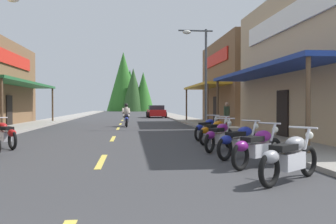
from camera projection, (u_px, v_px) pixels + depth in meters
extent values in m
cube|color=#38383A|center=(122.00, 121.00, 33.17)|extent=(9.77, 93.86, 0.10)
cube|color=#9E9991|center=(54.00, 120.00, 32.53)|extent=(2.44, 93.86, 0.12)
cube|color=gray|center=(188.00, 120.00, 33.80)|extent=(2.44, 93.86, 0.12)
cube|color=#E0C64C|center=(101.00, 161.00, 9.38)|extent=(0.16, 2.40, 0.01)
cube|color=#E0C64C|center=(113.00, 139.00, 15.61)|extent=(0.16, 2.40, 0.01)
cube|color=#E0C64C|center=(118.00, 129.00, 22.22)|extent=(0.16, 2.40, 0.01)
cube|color=#E0C64C|center=(120.00, 124.00, 27.33)|extent=(0.16, 2.40, 0.01)
cube|color=#E0C64C|center=(122.00, 120.00, 33.70)|extent=(0.16, 2.40, 0.01)
cube|color=#E0C64C|center=(124.00, 118.00, 40.41)|extent=(0.16, 2.40, 0.01)
cube|color=#E0C64C|center=(125.00, 116.00, 46.85)|extent=(0.16, 2.40, 0.01)
cube|color=#E0C64C|center=(125.00, 115.00, 52.76)|extent=(0.16, 2.40, 0.01)
cube|color=#E0C64C|center=(126.00, 114.00, 59.04)|extent=(0.16, 2.40, 0.01)
cube|color=#E0C64C|center=(126.00, 113.00, 65.25)|extent=(0.16, 2.40, 0.01)
cube|color=#E0C64C|center=(127.00, 112.00, 70.85)|extent=(0.16, 2.40, 0.01)
cube|color=#236033|center=(22.00, 83.00, 24.09)|extent=(1.80, 12.39, 0.16)
cylinder|color=brown|center=(2.00, 106.00, 18.23)|extent=(0.14, 0.14, 2.82)
cylinder|color=brown|center=(53.00, 105.00, 30.15)|extent=(0.14, 0.14, 2.82)
cube|color=red|center=(9.00, 58.00, 23.97)|extent=(0.10, 9.63, 0.90)
cube|color=black|center=(9.00, 111.00, 24.04)|extent=(0.08, 1.10, 2.10)
cube|color=navy|center=(263.00, 71.00, 15.44)|extent=(1.80, 10.97, 0.16)
cylinder|color=brown|center=(308.00, 107.00, 10.14)|extent=(0.14, 0.14, 2.82)
cylinder|color=brown|center=(218.00, 106.00, 20.65)|extent=(0.14, 0.14, 2.82)
cube|color=white|center=(283.00, 20.00, 15.48)|extent=(0.10, 8.53, 0.90)
cube|color=black|center=(282.00, 115.00, 15.56)|extent=(0.08, 1.10, 2.10)
cube|color=brown|center=(269.00, 83.00, 28.31)|extent=(8.56, 10.26, 6.39)
cube|color=gold|center=(204.00, 86.00, 27.77)|extent=(1.80, 9.23, 0.16)
cylinder|color=brown|center=(208.00, 106.00, 23.34)|extent=(0.14, 0.14, 2.82)
cylinder|color=brown|center=(186.00, 105.00, 32.12)|extent=(0.14, 0.14, 2.82)
cube|color=red|center=(215.00, 59.00, 27.82)|extent=(0.10, 7.18, 0.90)
cube|color=black|center=(215.00, 110.00, 27.90)|extent=(0.08, 1.10, 2.10)
cylinder|color=#474C51|center=(206.00, 79.00, 21.74)|extent=(0.14, 0.14, 6.01)
cylinder|color=#474C51|center=(196.00, 31.00, 21.61)|extent=(2.07, 0.10, 0.10)
ellipsoid|color=silver|center=(187.00, 32.00, 21.56)|extent=(0.50, 0.30, 0.24)
torus|color=black|center=(308.00, 161.00, 7.41)|extent=(0.57, 0.47, 0.64)
torus|color=black|center=(269.00, 170.00, 6.39)|extent=(0.57, 0.47, 0.64)
cube|color=silver|center=(290.00, 161.00, 6.90)|extent=(0.73, 0.65, 0.32)
ellipsoid|color=#99999E|center=(296.00, 144.00, 7.03)|extent=(0.64, 0.59, 0.28)
cube|color=black|center=(284.00, 147.00, 6.72)|extent=(0.65, 0.59, 0.12)
ellipsoid|color=#99999E|center=(271.00, 157.00, 6.42)|extent=(0.50, 0.46, 0.24)
cylinder|color=silver|center=(306.00, 145.00, 7.32)|extent=(0.33, 0.27, 0.71)
cylinder|color=silver|center=(303.00, 128.00, 7.23)|extent=(0.40, 0.50, 0.04)
sphere|color=white|center=(309.00, 135.00, 7.42)|extent=(0.16, 0.16, 0.16)
torus|color=black|center=(274.00, 151.00, 9.10)|extent=(0.56, 0.48, 0.64)
torus|color=black|center=(240.00, 157.00, 8.05)|extent=(0.56, 0.48, 0.64)
cube|color=silver|center=(258.00, 150.00, 8.57)|extent=(0.72, 0.65, 0.32)
ellipsoid|color=#721972|center=(263.00, 136.00, 8.70)|extent=(0.64, 0.60, 0.28)
cube|color=black|center=(253.00, 139.00, 8.39)|extent=(0.64, 0.59, 0.12)
ellipsoid|color=#721972|center=(242.00, 146.00, 8.08)|extent=(0.49, 0.46, 0.24)
cylinder|color=silver|center=(272.00, 138.00, 9.00)|extent=(0.33, 0.28, 0.71)
cylinder|color=silver|center=(269.00, 123.00, 8.91)|extent=(0.40, 0.49, 0.04)
sphere|color=white|center=(275.00, 130.00, 9.11)|extent=(0.16, 0.16, 0.16)
torus|color=black|center=(255.00, 144.00, 10.56)|extent=(0.56, 0.48, 0.64)
torus|color=black|center=(225.00, 149.00, 9.49)|extent=(0.56, 0.48, 0.64)
cube|color=silver|center=(241.00, 143.00, 10.02)|extent=(0.72, 0.66, 0.32)
ellipsoid|color=navy|center=(245.00, 132.00, 10.16)|extent=(0.64, 0.60, 0.28)
cube|color=black|center=(236.00, 134.00, 9.84)|extent=(0.64, 0.60, 0.12)
ellipsoid|color=navy|center=(226.00, 140.00, 9.52)|extent=(0.49, 0.46, 0.24)
cylinder|color=silver|center=(253.00, 133.00, 10.46)|extent=(0.33, 0.28, 0.71)
cylinder|color=silver|center=(251.00, 121.00, 10.36)|extent=(0.41, 0.49, 0.04)
sphere|color=white|center=(256.00, 126.00, 10.57)|extent=(0.16, 0.16, 0.16)
torus|color=black|center=(229.00, 139.00, 12.23)|extent=(0.47, 0.56, 0.64)
torus|color=black|center=(210.00, 143.00, 10.97)|extent=(0.47, 0.56, 0.64)
cube|color=silver|center=(220.00, 138.00, 11.60)|extent=(0.65, 0.72, 0.32)
ellipsoid|color=#721972|center=(222.00, 128.00, 11.76)|extent=(0.60, 0.64, 0.28)
cube|color=black|center=(217.00, 130.00, 11.38)|extent=(0.59, 0.64, 0.12)
ellipsoid|color=#721972|center=(210.00, 135.00, 11.00)|extent=(0.46, 0.49, 0.24)
cylinder|color=silver|center=(228.00, 129.00, 12.12)|extent=(0.28, 0.33, 0.71)
cylinder|color=silver|center=(226.00, 118.00, 12.01)|extent=(0.50, 0.40, 0.04)
sphere|color=white|center=(229.00, 123.00, 12.25)|extent=(0.16, 0.16, 0.16)
torus|color=black|center=(226.00, 134.00, 14.17)|extent=(0.53, 0.52, 0.64)
torus|color=black|center=(204.00, 137.00, 13.02)|extent=(0.53, 0.52, 0.64)
cube|color=silver|center=(216.00, 133.00, 13.59)|extent=(0.70, 0.69, 0.32)
ellipsoid|color=#BF660C|center=(218.00, 125.00, 13.74)|extent=(0.62, 0.62, 0.28)
cube|color=black|center=(212.00, 126.00, 13.40)|extent=(0.63, 0.62, 0.12)
ellipsoid|color=#BF660C|center=(205.00, 130.00, 13.06)|extent=(0.48, 0.48, 0.24)
cylinder|color=silver|center=(224.00, 126.00, 14.06)|extent=(0.31, 0.30, 0.71)
cylinder|color=silver|center=(223.00, 116.00, 13.97)|extent=(0.45, 0.46, 0.04)
sphere|color=white|center=(226.00, 121.00, 14.18)|extent=(0.16, 0.16, 0.16)
torus|color=black|center=(216.00, 131.00, 15.79)|extent=(0.49, 0.55, 0.64)
torus|color=black|center=(199.00, 133.00, 14.55)|extent=(0.49, 0.55, 0.64)
cube|color=silver|center=(208.00, 130.00, 15.16)|extent=(0.67, 0.72, 0.32)
ellipsoid|color=navy|center=(210.00, 122.00, 15.32)|extent=(0.61, 0.63, 0.28)
cube|color=black|center=(205.00, 124.00, 14.95)|extent=(0.60, 0.64, 0.12)
ellipsoid|color=navy|center=(199.00, 128.00, 14.58)|extent=(0.47, 0.49, 0.24)
cylinder|color=silver|center=(214.00, 124.00, 15.67)|extent=(0.29, 0.32, 0.71)
cylinder|color=silver|center=(213.00, 115.00, 15.56)|extent=(0.48, 0.42, 0.04)
sphere|color=white|center=(216.00, 119.00, 15.80)|extent=(0.16, 0.16, 0.16)
torus|color=black|center=(12.00, 140.00, 11.76)|extent=(0.47, 0.57, 0.64)
cube|color=silver|center=(4.00, 136.00, 12.30)|extent=(0.65, 0.73, 0.32)
ellipsoid|color=#A51414|center=(2.00, 127.00, 12.44)|extent=(0.59, 0.64, 0.28)
cube|color=black|center=(7.00, 128.00, 12.12)|extent=(0.59, 0.65, 0.12)
ellipsoid|color=#A51414|center=(12.00, 133.00, 11.79)|extent=(0.46, 0.50, 0.24)
torus|color=black|center=(126.00, 121.00, 24.96)|extent=(0.13, 0.64, 0.64)
torus|color=black|center=(127.00, 122.00, 23.47)|extent=(0.13, 0.64, 0.64)
cube|color=silver|center=(126.00, 121.00, 24.21)|extent=(0.32, 0.71, 0.32)
ellipsoid|color=navy|center=(126.00, 116.00, 24.40)|extent=(0.35, 0.58, 0.28)
cube|color=black|center=(126.00, 117.00, 23.96)|extent=(0.31, 0.61, 0.12)
ellipsoid|color=navy|center=(127.00, 119.00, 23.52)|extent=(0.26, 0.45, 0.24)
cylinder|color=silver|center=(126.00, 117.00, 24.82)|extent=(0.08, 0.37, 0.71)
cylinder|color=silver|center=(126.00, 111.00, 24.69)|extent=(0.60, 0.07, 0.04)
sphere|color=white|center=(126.00, 114.00, 24.98)|extent=(0.16, 0.16, 0.16)
ellipsoid|color=#B2A599|center=(126.00, 111.00, 24.05)|extent=(0.40, 0.40, 0.64)
sphere|color=black|center=(126.00, 105.00, 24.09)|extent=(0.24, 0.24, 0.24)
cylinder|color=#B2A599|center=(124.00, 116.00, 24.20)|extent=(0.16, 0.43, 0.24)
cylinder|color=#B2A599|center=(123.00, 111.00, 24.32)|extent=(0.13, 0.51, 0.40)
cylinder|color=#B2A599|center=(129.00, 116.00, 24.25)|extent=(0.16, 0.43, 0.24)
cylinder|color=#B2A599|center=(129.00, 111.00, 24.38)|extent=(0.13, 0.51, 0.40)
cylinder|color=maroon|center=(226.00, 124.00, 20.04)|extent=(0.14, 0.14, 0.82)
cylinder|color=maroon|center=(228.00, 124.00, 20.18)|extent=(0.14, 0.14, 0.82)
ellipsoid|color=#3F593F|center=(227.00, 111.00, 20.10)|extent=(0.44, 0.44, 0.58)
cylinder|color=#3F593F|center=(225.00, 111.00, 19.92)|extent=(0.09, 0.09, 0.55)
cylinder|color=#3F593F|center=(229.00, 111.00, 20.28)|extent=(0.09, 0.09, 0.55)
sphere|color=tan|center=(227.00, 104.00, 20.09)|extent=(0.22, 0.22, 0.22)
cube|color=#B21919|center=(156.00, 113.00, 41.24)|extent=(1.92, 4.35, 0.70)
cube|color=#262D38|center=(156.00, 108.00, 41.08)|extent=(1.66, 2.24, 0.60)
cylinder|color=black|center=(147.00, 114.00, 42.56)|extent=(0.24, 0.67, 0.66)
cylinder|color=black|center=(163.00, 114.00, 42.80)|extent=(0.24, 0.67, 0.66)
cylinder|color=black|center=(149.00, 115.00, 39.69)|extent=(0.24, 0.67, 0.66)
cylinder|color=black|center=(166.00, 115.00, 39.93)|extent=(0.24, 0.67, 0.66)
cone|color=#2D6A23|center=(143.00, 92.00, 80.07)|extent=(4.89, 4.89, 8.73)
cone|color=#266223|center=(130.00, 90.00, 84.67)|extent=(5.41, 5.41, 9.67)
cone|color=#2D6A23|center=(123.00, 81.00, 82.16)|extent=(7.56, 7.56, 13.49)
cone|color=#2B4F23|center=(133.00, 90.00, 79.58)|extent=(5.33, 5.33, 9.52)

